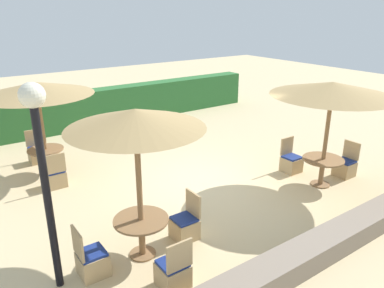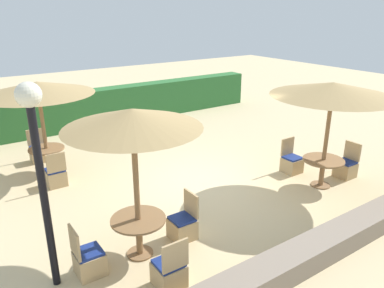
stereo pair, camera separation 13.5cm
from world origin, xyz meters
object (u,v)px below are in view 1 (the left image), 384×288
(parasol_front_right, at_px, (332,89))
(round_table_back_left, at_px, (46,155))
(lamp_post, at_px, (40,150))
(patio_chair_front_right_east, at_px, (345,166))
(patio_chair_back_left_north, at_px, (37,153))
(patio_chair_back_left_south, at_px, (56,177))
(patio_chair_front_left_south, at_px, (173,272))
(patio_chair_front_left_east, at_px, (185,226))
(patio_chair_front_right_north, at_px, (291,162))
(parasol_back_left, at_px, (37,89))
(round_table_front_right, at_px, (323,165))
(parasol_front_left, at_px, (136,120))
(patio_chair_front_left_west, at_px, (92,261))
(round_table_front_left, at_px, (141,227))

(parasol_front_right, bearing_deg, round_table_back_left, 139.24)
(lamp_post, height_order, patio_chair_front_right_east, lamp_post)
(patio_chair_back_left_north, bearing_deg, patio_chair_back_left_south, 88.93)
(patio_chair_front_left_south, bearing_deg, patio_chair_front_right_east, 8.95)
(patio_chair_front_right_east, xyz_separation_m, patio_chair_front_left_east, (-5.11, 0.06, 0.00))
(patio_chair_front_right_north, distance_m, patio_chair_back_left_north, 7.25)
(parasol_back_left, xyz_separation_m, patio_chair_back_left_south, (-0.06, -0.94, -2.07))
(lamp_post, bearing_deg, parasol_back_left, 76.86)
(round_table_front_right, xyz_separation_m, parasol_front_left, (-5.06, 0.05, 2.01))
(round_table_front_right, xyz_separation_m, patio_chair_back_left_north, (-5.49, 5.71, -0.29))
(patio_chair_back_left_south, relative_size, parasol_front_left, 0.34)
(patio_chair_front_left_west, bearing_deg, patio_chair_front_left_east, 89.99)
(patio_chair_front_left_east, bearing_deg, parasol_back_left, 16.10)
(lamp_post, xyz_separation_m, parasol_front_right, (6.54, -0.12, 0.11))
(parasol_front_right, bearing_deg, patio_chair_front_left_south, -169.18)
(parasol_front_left, bearing_deg, round_table_front_right, -0.62)
(patio_chair_front_right_east, distance_m, round_table_back_left, 8.01)
(patio_chair_front_right_north, bearing_deg, patio_chair_front_left_west, 8.99)
(round_table_front_left, height_order, patio_chair_front_left_west, patio_chair_front_left_west)
(patio_chair_front_left_south, bearing_deg, patio_chair_back_left_north, 93.88)
(lamp_post, height_order, patio_chair_front_left_west, lamp_post)
(parasol_front_right, xyz_separation_m, patio_chair_back_left_north, (-5.49, 5.71, -2.20))
(patio_chair_back_left_north, bearing_deg, patio_chair_front_left_west, 84.75)
(round_table_front_right, bearing_deg, round_table_front_left, 179.38)
(lamp_post, height_order, patio_chair_back_left_south, lamp_post)
(patio_chair_front_left_west, bearing_deg, patio_chair_front_right_east, 89.47)
(round_table_back_left, bearing_deg, patio_chair_front_left_west, -96.63)
(round_table_front_right, distance_m, parasol_back_left, 7.44)
(lamp_post, distance_m, patio_chair_front_right_east, 7.82)
(patio_chair_front_right_north, relative_size, patio_chair_front_left_south, 1.00)
(parasol_back_left, xyz_separation_m, patio_chair_back_left_north, (-0.02, 0.99, -2.07))
(patio_chair_back_left_south, bearing_deg, patio_chair_front_left_east, -69.32)
(patio_chair_front_right_east, relative_size, patio_chair_back_left_south, 1.00)
(lamp_post, bearing_deg, patio_chair_front_right_north, 7.65)
(patio_chair_back_left_north, xyz_separation_m, patio_chair_back_left_south, (-0.04, -1.94, 0.00))
(patio_chair_front_right_north, distance_m, round_table_front_left, 5.19)
(patio_chair_back_left_south, distance_m, patio_chair_front_left_west, 3.75)
(patio_chair_front_right_north, xyz_separation_m, parasol_back_left, (-5.50, 3.71, 2.07))
(round_table_front_right, xyz_separation_m, patio_chair_front_left_east, (-4.12, 0.05, -0.29))
(parasol_back_left, bearing_deg, patio_chair_back_left_north, 91.28)
(round_table_back_left, relative_size, patio_chair_back_left_south, 1.00)
(parasol_front_right, xyz_separation_m, parasol_back_left, (-5.47, 4.71, -0.14))
(patio_chair_front_right_east, bearing_deg, parasol_back_left, 53.79)
(patio_chair_front_right_north, bearing_deg, patio_chair_back_left_north, -40.43)
(patio_chair_front_right_north, bearing_deg, parasol_front_left, 10.60)
(round_table_front_right, bearing_deg, parasol_front_left, 179.38)
(parasol_front_left, relative_size, patio_chair_front_left_east, 2.95)
(parasol_front_right, distance_m, patio_chair_back_left_north, 8.22)
(lamp_post, bearing_deg, parasol_front_right, -1.09)
(round_table_front_right, distance_m, patio_chair_back_left_north, 7.93)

